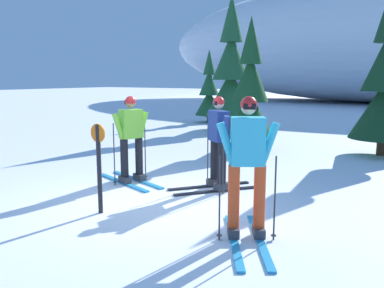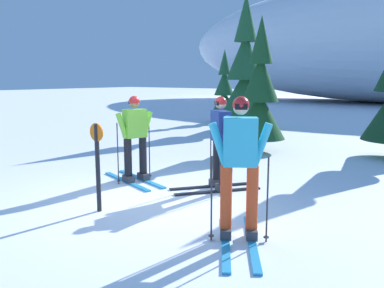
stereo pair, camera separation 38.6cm
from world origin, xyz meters
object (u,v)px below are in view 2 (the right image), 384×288
at_px(skier_cyan_jacket, 240,166).
at_px(pine_tree_center_left, 260,96).
at_px(trail_marker_post, 98,162).
at_px(skier_lime_jacket, 135,138).
at_px(pine_tree_far_left, 224,92).
at_px(pine_tree_left, 245,74).
at_px(skier_navy_jacket, 220,141).

relative_size(skier_cyan_jacket, pine_tree_center_left, 0.49).
distance_m(skier_cyan_jacket, trail_marker_post, 2.32).
xyz_separation_m(skier_lime_jacket, trail_marker_post, (0.79, -1.63, -0.10)).
distance_m(pine_tree_far_left, pine_tree_center_left, 7.40).
distance_m(skier_cyan_jacket, pine_tree_left, 11.03).
height_order(skier_cyan_jacket, pine_tree_center_left, pine_tree_center_left).
bearing_deg(skier_navy_jacket, pine_tree_center_left, 106.97).
bearing_deg(trail_marker_post, skier_navy_jacket, 68.73).
bearing_deg(trail_marker_post, skier_cyan_jacket, 7.64).
height_order(skier_navy_jacket, pine_tree_left, pine_tree_left).
height_order(skier_lime_jacket, pine_tree_far_left, pine_tree_far_left).
relative_size(skier_lime_jacket, pine_tree_center_left, 0.49).
bearing_deg(skier_lime_jacket, pine_tree_center_left, 84.46).
relative_size(skier_navy_jacket, pine_tree_left, 0.33).
xyz_separation_m(pine_tree_left, trail_marker_post, (2.96, -9.93, -1.39)).
xyz_separation_m(pine_tree_far_left, trail_marker_post, (5.05, -11.81, -0.61)).
bearing_deg(trail_marker_post, pine_tree_center_left, 93.40).
relative_size(pine_tree_far_left, pine_tree_left, 0.64).
bearing_deg(pine_tree_left, skier_lime_jacket, -75.36).
xyz_separation_m(skier_cyan_jacket, pine_tree_center_left, (-2.66, 5.78, 0.59)).
height_order(pine_tree_left, pine_tree_center_left, pine_tree_left).
bearing_deg(pine_tree_far_left, skier_cyan_jacket, -57.44).
bearing_deg(pine_tree_far_left, trail_marker_post, -66.84).
bearing_deg(pine_tree_far_left, skier_navy_jacket, -58.63).
bearing_deg(skier_cyan_jacket, skier_navy_jacket, 128.29).
relative_size(pine_tree_far_left, trail_marker_post, 2.42).
distance_m(skier_cyan_jacket, skier_lime_jacket, 3.36).
height_order(pine_tree_far_left, pine_tree_center_left, pine_tree_center_left).
height_order(skier_navy_jacket, pine_tree_far_left, pine_tree_far_left).
xyz_separation_m(skier_navy_jacket, pine_tree_left, (-3.80, 7.78, 1.27)).
height_order(skier_lime_jacket, trail_marker_post, skier_lime_jacket).
bearing_deg(skier_cyan_jacket, pine_tree_left, 118.66).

